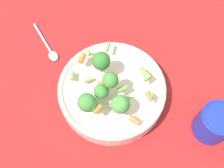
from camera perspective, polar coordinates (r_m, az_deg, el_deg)
The scene contains 5 objects.
ground_plane at distance 0.71m, azimuth -0.00°, elevation -2.36°, with size 3.00×3.00×0.00m, color maroon.
bowl at distance 0.68m, azimuth -0.00°, elevation -1.39°, with size 0.28×0.28×0.05m.
pasta_salad at distance 0.61m, azimuth -1.97°, elevation -1.06°, with size 0.22×0.21×0.08m.
cup at distance 0.68m, azimuth 21.45°, elevation -7.87°, with size 0.09×0.09×0.09m.
spoon at distance 0.80m, azimuth -13.56°, elevation 7.46°, with size 0.12×0.12×0.01m.
Camera 1 is at (-0.07, 0.28, 0.65)m, focal length 42.00 mm.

